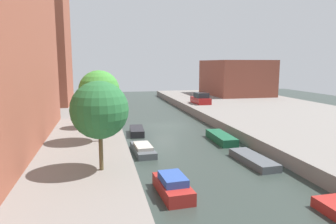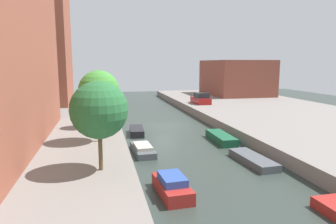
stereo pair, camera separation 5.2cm
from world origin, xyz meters
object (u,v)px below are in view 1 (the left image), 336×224
at_px(moored_boat_left_0, 173,186).
at_px(moored_boat_right_1, 253,160).
at_px(street_tree_1, 99,91).
at_px(street_tree_2, 99,88).
at_px(apartment_tower_far, 28,8).
at_px(moored_boat_right_2, 221,138).
at_px(street_tree_0, 100,110).
at_px(moored_boat_left_2, 137,131).
at_px(low_block_right, 236,78).
at_px(parked_car, 201,99).
at_px(moored_boat_left_1, 143,149).

bearing_deg(moored_boat_left_0, moored_boat_right_1, 29.71).
distance_m(street_tree_1, street_tree_2, 5.31).
distance_m(apartment_tower_far, moored_boat_right_2, 32.54).
height_order(street_tree_0, street_tree_2, street_tree_0).
distance_m(moored_boat_left_2, moored_boat_right_1, 12.47).
xyz_separation_m(street_tree_2, moored_boat_right_2, (10.36, -3.79, -4.25)).
bearing_deg(apartment_tower_far, low_block_right, 11.34).
bearing_deg(moored_boat_left_2, parked_car, 50.74).
bearing_deg(street_tree_0, street_tree_2, 90.00).
relative_size(street_tree_2, moored_boat_left_2, 1.36).
xyz_separation_m(low_block_right, street_tree_2, (-24.88, -25.06, 0.39)).
height_order(apartment_tower_far, street_tree_2, apartment_tower_far).
xyz_separation_m(street_tree_2, parked_car, (14.39, 13.99, -2.91)).
xyz_separation_m(moored_boat_right_1, moored_boat_right_2, (0.13, 6.11, 0.08)).
bearing_deg(moored_boat_left_2, street_tree_2, -170.89).
xyz_separation_m(street_tree_0, street_tree_1, (0.00, 6.54, 0.46)).
xyz_separation_m(apartment_tower_far, moored_boat_right_1, (19.35, -28.13, -14.01)).
xyz_separation_m(street_tree_1, street_tree_2, (-0.00, 5.31, -0.23)).
bearing_deg(moored_boat_right_2, moored_boat_left_1, -164.54).
relative_size(street_tree_0, parked_car, 1.19).
relative_size(moored_boat_left_0, moored_boat_right_1, 0.76).
bearing_deg(moored_boat_left_1, low_block_right, 54.81).
bearing_deg(moored_boat_right_2, street_tree_0, -142.11).
relative_size(street_tree_1, moored_boat_right_1, 1.17).
distance_m(parked_car, moored_boat_left_0, 29.71).
relative_size(low_block_right, parked_car, 3.12).
height_order(street_tree_0, moored_boat_left_2, street_tree_0).
distance_m(low_block_right, moored_boat_right_2, 32.52).
height_order(apartment_tower_far, parked_car, apartment_tower_far).
bearing_deg(street_tree_2, low_block_right, 45.21).
bearing_deg(moored_boat_left_0, street_tree_1, 113.36).
height_order(apartment_tower_far, moored_boat_left_0, apartment_tower_far).
distance_m(parked_car, moored_boat_left_1, 22.80).
height_order(moored_boat_right_1, moored_boat_right_2, moored_boat_right_2).
xyz_separation_m(apartment_tower_far, street_tree_0, (9.12, -30.09, -9.92)).
bearing_deg(street_tree_2, moored_boat_left_0, -75.20).
bearing_deg(moored_boat_right_2, moored_boat_left_2, 148.05).
relative_size(low_block_right, street_tree_2, 2.68).
bearing_deg(moored_boat_right_1, moored_boat_right_2, 88.79).
height_order(low_block_right, moored_boat_right_1, low_block_right).
height_order(low_block_right, moored_boat_left_0, low_block_right).
distance_m(moored_boat_left_1, moored_boat_right_2, 7.50).
xyz_separation_m(low_block_right, moored_boat_left_2, (-21.47, -24.51, -3.86)).
bearing_deg(apartment_tower_far, street_tree_0, -73.13).
bearing_deg(parked_car, moored_boat_left_0, -111.30).
height_order(apartment_tower_far, low_block_right, apartment_tower_far).
bearing_deg(apartment_tower_far, moored_boat_right_2, -48.51).
relative_size(parked_car, moored_boat_right_1, 0.91).
bearing_deg(low_block_right, moored_boat_left_2, -131.21).
bearing_deg(street_tree_1, moored_boat_right_2, 8.35).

